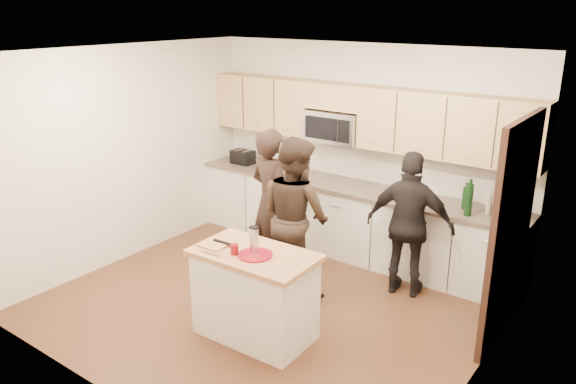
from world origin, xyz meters
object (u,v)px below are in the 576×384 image
Objects in this scene: woman_center at (295,216)px; woman_right at (410,225)px; island at (255,294)px; toaster at (243,157)px; woman_left at (272,202)px.

woman_right is (1.06, 0.68, -0.07)m from woman_center.
woman_center is at bearing 101.78° from island.
woman_center is at bearing 21.52° from woman_right.
toaster is 0.20× the size of woman_right.
toaster is at bearing 131.01° from island.
woman_left reaches higher than island.
woman_right is at bearing -10.61° from toaster.
woman_center is (1.82, -1.22, -0.13)m from toaster.
toaster is 0.18× the size of woman_center.
woman_right is at bearing 62.49° from island.
woman_right is (1.58, 0.46, -0.07)m from woman_left.
island is 1.13m from woman_center.
toaster is 2.94m from woman_right.
woman_right is (0.82, 1.70, 0.38)m from island.
toaster is at bearing -24.25° from woman_left.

